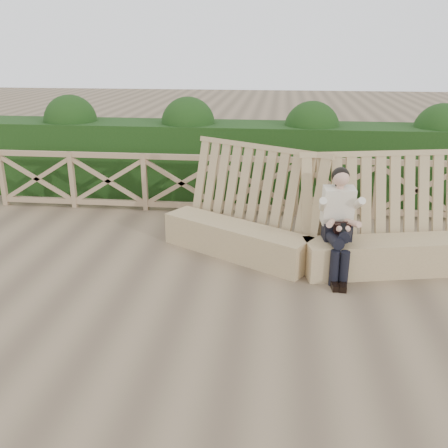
# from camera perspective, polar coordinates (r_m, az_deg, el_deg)

# --- Properties ---
(ground) EXTENTS (60.00, 60.00, 0.00)m
(ground) POSITION_cam_1_polar(r_m,az_deg,el_deg) (6.23, 2.02, -9.16)
(ground) COLOR brown
(ground) RESTS_ON ground
(bench) EXTENTS (4.56, 1.89, 1.62)m
(bench) POSITION_cam_1_polar(r_m,az_deg,el_deg) (7.35, 9.88, -1.24)
(bench) COLOR #9E835A
(bench) RESTS_ON ground
(woman) EXTENTS (0.45, 0.91, 1.49)m
(woman) POSITION_cam_1_polar(r_m,az_deg,el_deg) (6.89, 12.98, 0.56)
(woman) COLOR black
(woman) RESTS_ON ground
(guardrail) EXTENTS (10.10, 0.09, 1.10)m
(guardrail) POSITION_cam_1_polar(r_m,az_deg,el_deg) (9.28, 3.83, 4.42)
(guardrail) COLOR #9C7F5A
(guardrail) RESTS_ON ground
(hedge) EXTENTS (12.00, 1.20, 1.50)m
(hedge) POSITION_cam_1_polar(r_m,az_deg,el_deg) (10.39, 4.20, 7.23)
(hedge) COLOR black
(hedge) RESTS_ON ground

